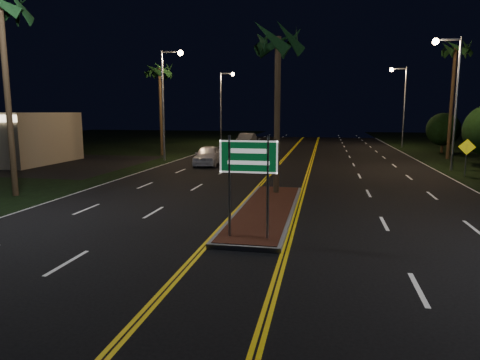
% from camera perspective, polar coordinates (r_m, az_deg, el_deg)
% --- Properties ---
extents(ground, '(120.00, 120.00, 0.00)m').
position_cam_1_polar(ground, '(11.01, -1.53, -12.54)').
color(ground, black).
rests_on(ground, ground).
extents(median_island, '(2.25, 10.25, 0.17)m').
position_cam_1_polar(median_island, '(17.59, 3.54, -3.99)').
color(median_island, gray).
rests_on(median_island, ground).
extents(highway_sign, '(1.80, 0.08, 3.20)m').
position_cam_1_polar(highway_sign, '(13.08, 1.14, 1.82)').
color(highway_sign, gray).
rests_on(highway_sign, ground).
extents(streetlight_left_mid, '(1.91, 0.44, 9.00)m').
position_cam_1_polar(streetlight_left_mid, '(36.38, -9.69, 11.48)').
color(streetlight_left_mid, gray).
rests_on(streetlight_left_mid, ground).
extents(streetlight_left_far, '(1.91, 0.44, 9.00)m').
position_cam_1_polar(streetlight_left_far, '(55.52, -2.20, 10.73)').
color(streetlight_left_far, gray).
rests_on(streetlight_left_far, ground).
extents(streetlight_right_mid, '(1.91, 0.44, 9.00)m').
position_cam_1_polar(streetlight_right_mid, '(33.09, 26.36, 10.93)').
color(streetlight_right_mid, gray).
rests_on(streetlight_right_mid, ground).
extents(streetlight_right_far, '(1.91, 0.44, 9.00)m').
position_cam_1_polar(streetlight_right_far, '(52.67, 20.71, 10.25)').
color(streetlight_right_far, gray).
rests_on(streetlight_right_far, ground).
extents(palm_median, '(2.40, 2.40, 8.30)m').
position_cam_1_polar(palm_median, '(20.86, 5.11, 17.92)').
color(palm_median, '#382819').
rests_on(palm_median, ground).
extents(palm_left_near, '(2.40, 2.40, 9.80)m').
position_cam_1_polar(palm_left_near, '(23.73, -29.34, 19.20)').
color(palm_left_near, '#382819').
rests_on(palm_left_near, ground).
extents(palm_left_far, '(2.40, 2.40, 8.80)m').
position_cam_1_polar(palm_left_far, '(41.03, -10.67, 14.09)').
color(palm_left_far, '#382819').
rests_on(palm_left_far, ground).
extents(palm_right_far, '(2.40, 2.40, 10.30)m').
position_cam_1_polar(palm_right_far, '(41.65, 26.81, 15.15)').
color(palm_right_far, '#382819').
rests_on(palm_right_far, ground).
extents(shrub_far, '(3.24, 3.24, 3.96)m').
position_cam_1_polar(shrub_far, '(47.43, 25.47, 6.13)').
color(shrub_far, '#382819').
rests_on(shrub_far, ground).
extents(car_near, '(2.67, 5.41, 1.75)m').
position_cam_1_polar(car_near, '(32.96, -4.31, 3.51)').
color(car_near, white).
rests_on(car_near, ground).
extents(car_far, '(2.43, 5.52, 1.83)m').
position_cam_1_polar(car_far, '(50.36, 0.86, 5.50)').
color(car_far, '#B0B3BB').
rests_on(car_far, ground).
extents(warning_sign, '(0.96, 0.33, 2.38)m').
position_cam_1_polar(warning_sign, '(30.44, 27.96, 3.28)').
color(warning_sign, gray).
rests_on(warning_sign, ground).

